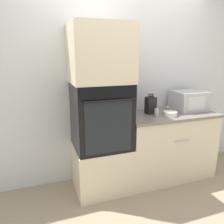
{
  "coord_description": "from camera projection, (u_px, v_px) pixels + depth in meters",
  "views": [
    {
      "loc": [
        -1.03,
        -2.09,
        1.66
      ],
      "look_at": [
        -0.22,
        0.21,
        1.02
      ],
      "focal_mm": 35.0,
      "sensor_mm": 36.0,
      "label": 1
    }
  ],
  "objects": [
    {
      "name": "wall_back",
      "position": [
        117.0,
        86.0,
        2.92
      ],
      "size": [
        8.0,
        0.05,
        2.5
      ],
      "color": "silver",
      "rests_on": "ground_plane"
    },
    {
      "name": "bowl",
      "position": [
        170.0,
        114.0,
        2.76
      ],
      "size": [
        0.18,
        0.18,
        0.06
      ],
      "color": "white",
      "rests_on": "counter_unit"
    },
    {
      "name": "counter_unit",
      "position": [
        167.0,
        145.0,
        3.02
      ],
      "size": [
        1.25,
        0.63,
        0.91
      ],
      "color": "beige",
      "rests_on": "ground_plane"
    },
    {
      "name": "condiment_jar_near",
      "position": [
        156.0,
        112.0,
        2.75
      ],
      "size": [
        0.06,
        0.06,
        0.1
      ],
      "color": "silver",
      "rests_on": "counter_unit"
    },
    {
      "name": "knife_block",
      "position": [
        150.0,
        105.0,
        2.85
      ],
      "size": [
        0.12,
        0.12,
        0.26
      ],
      "color": "black",
      "rests_on": "counter_unit"
    },
    {
      "name": "microwave",
      "position": [
        189.0,
        101.0,
        3.04
      ],
      "size": [
        0.44,
        0.37,
        0.27
      ],
      "color": "#B2B5BA",
      "rests_on": "counter_unit"
    },
    {
      "name": "wall_oven",
      "position": [
        101.0,
        115.0,
        2.58
      ],
      "size": [
        0.64,
        0.64,
        0.77
      ],
      "color": "black",
      "rests_on": "oven_cabinet_base"
    },
    {
      "name": "oven_cabinet_upper",
      "position": [
        100.0,
        54.0,
        2.41
      ],
      "size": [
        0.67,
        0.6,
        0.64
      ],
      "color": "beige",
      "rests_on": "wall_oven"
    },
    {
      "name": "ground_plane",
      "position": [
        135.0,
        195.0,
        2.66
      ],
      "size": [
        12.0,
        12.0,
        0.0
      ],
      "primitive_type": "plane",
      "color": "gray"
    },
    {
      "name": "oven_cabinet_base",
      "position": [
        102.0,
        167.0,
        2.76
      ],
      "size": [
        0.67,
        0.6,
        0.57
      ],
      "color": "beige",
      "rests_on": "ground_plane"
    },
    {
      "name": "condiment_jar_mid",
      "position": [
        167.0,
        110.0,
        2.89
      ],
      "size": [
        0.04,
        0.04,
        0.09
      ],
      "color": "#427047",
      "rests_on": "counter_unit"
    }
  ]
}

